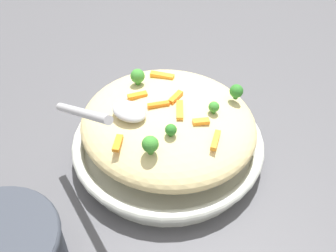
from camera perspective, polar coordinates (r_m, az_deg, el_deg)
name	(u,v)px	position (r m, az deg, el deg)	size (l,w,h in m)	color
ground_plane	(168,154)	(0.67, 0.00, -4.05)	(2.40, 2.40, 0.00)	#4C4C51
serving_bowl	(168,144)	(0.65, 0.00, -2.70)	(0.31, 0.31, 0.04)	silver
pasta_mound	(168,123)	(0.62, 0.00, 0.41)	(0.28, 0.27, 0.07)	#DBC689
carrot_piece_0	(202,121)	(0.57, 4.93, 0.74)	(0.02, 0.01, 0.01)	orange
carrot_piece_1	(177,98)	(0.60, 1.38, 4.06)	(0.03, 0.01, 0.01)	orange
carrot_piece_2	(159,105)	(0.59, -1.38, 3.04)	(0.03, 0.01, 0.01)	orange
carrot_piece_3	(216,140)	(0.55, 6.93, -2.07)	(0.04, 0.01, 0.01)	orange
carrot_piece_4	(180,110)	(0.58, 1.81, 2.41)	(0.04, 0.01, 0.01)	orange
carrot_piece_5	(118,143)	(0.55, -7.32, -2.49)	(0.03, 0.01, 0.01)	orange
carrot_piece_6	(162,76)	(0.66, -0.85, 7.32)	(0.04, 0.01, 0.01)	orange
carrot_piece_7	(137,96)	(0.61, -4.46, 4.41)	(0.03, 0.01, 0.01)	orange
broccoli_floret_0	(150,144)	(0.52, -2.60, -2.69)	(0.02, 0.02, 0.03)	#377928
broccoli_floret_1	(171,130)	(0.54, 0.43, -0.57)	(0.02, 0.02, 0.02)	#296820
broccoli_floret_2	(138,76)	(0.64, -4.44, 7.22)	(0.02, 0.02, 0.03)	#377928
broccoli_floret_3	(236,91)	(0.62, 9.91, 4.99)	(0.02, 0.02, 0.02)	#296820
broccoli_floret_4	(214,107)	(0.58, 6.69, 2.75)	(0.02, 0.02, 0.02)	#377928
serving_spoon	(112,112)	(0.56, -8.08, 2.06)	(0.15, 0.12, 0.09)	#B7B7BC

